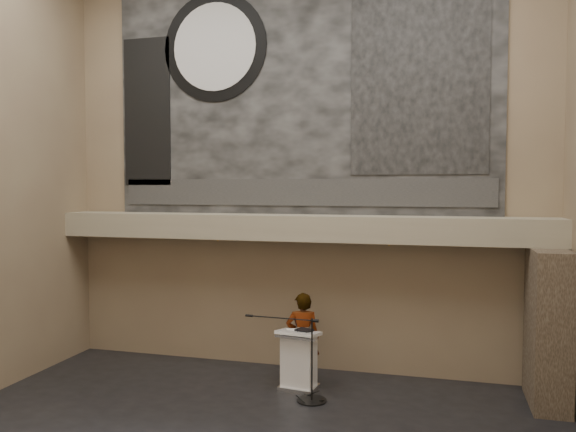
% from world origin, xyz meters
% --- Properties ---
extents(wall_back, '(10.00, 0.02, 8.50)m').
position_xyz_m(wall_back, '(0.00, 4.00, 4.25)').
color(wall_back, '#77624C').
rests_on(wall_back, floor).
extents(wall_front, '(10.00, 0.02, 8.50)m').
position_xyz_m(wall_front, '(0.00, -4.00, 4.25)').
color(wall_front, '#77624C').
rests_on(wall_front, floor).
extents(soffit, '(10.00, 0.80, 0.50)m').
position_xyz_m(soffit, '(0.00, 3.60, 2.95)').
color(soffit, gray).
rests_on(soffit, wall_back).
extents(sprinkler_left, '(0.04, 0.04, 0.06)m').
position_xyz_m(sprinkler_left, '(-1.60, 3.55, 2.67)').
color(sprinkler_left, '#B2893D').
rests_on(sprinkler_left, soffit).
extents(sprinkler_right, '(0.04, 0.04, 0.06)m').
position_xyz_m(sprinkler_right, '(1.90, 3.55, 2.67)').
color(sprinkler_right, '#B2893D').
rests_on(sprinkler_right, soffit).
extents(banner, '(8.00, 0.05, 5.00)m').
position_xyz_m(banner, '(0.00, 3.97, 5.70)').
color(banner, black).
rests_on(banner, wall_back).
extents(banner_text_strip, '(7.76, 0.02, 0.55)m').
position_xyz_m(banner_text_strip, '(0.00, 3.93, 3.65)').
color(banner_text_strip, '#2B2B2B').
rests_on(banner_text_strip, banner).
extents(banner_clock_rim, '(2.30, 0.02, 2.30)m').
position_xyz_m(banner_clock_rim, '(-1.80, 3.93, 6.70)').
color(banner_clock_rim, black).
rests_on(banner_clock_rim, banner).
extents(banner_clock_face, '(1.84, 0.02, 1.84)m').
position_xyz_m(banner_clock_face, '(-1.80, 3.91, 6.70)').
color(banner_clock_face, silver).
rests_on(banner_clock_face, banner).
extents(banner_building_print, '(2.60, 0.02, 3.60)m').
position_xyz_m(banner_building_print, '(2.40, 3.93, 5.80)').
color(banner_building_print, black).
rests_on(banner_building_print, banner).
extents(banner_brick_print, '(1.10, 0.02, 3.20)m').
position_xyz_m(banner_brick_print, '(-3.40, 3.93, 5.40)').
color(banner_brick_print, black).
rests_on(banner_brick_print, banner).
extents(stone_pier, '(0.60, 1.40, 2.70)m').
position_xyz_m(stone_pier, '(4.65, 3.15, 1.35)').
color(stone_pier, '#3D3125').
rests_on(stone_pier, floor).
extents(lectern, '(0.82, 0.63, 1.14)m').
position_xyz_m(lectern, '(0.34, 2.72, 0.55)').
color(lectern, silver).
rests_on(lectern, floor).
extents(binder, '(0.35, 0.32, 0.04)m').
position_xyz_m(binder, '(0.44, 2.73, 1.12)').
color(binder, black).
rests_on(binder, lectern).
extents(papers, '(0.27, 0.31, 0.00)m').
position_xyz_m(papers, '(0.21, 2.73, 1.10)').
color(papers, white).
rests_on(papers, lectern).
extents(speaker_person, '(0.72, 0.56, 1.75)m').
position_xyz_m(speaker_person, '(0.33, 3.05, 0.88)').
color(speaker_person, silver).
rests_on(speaker_person, floor).
extents(mic_stand, '(1.51, 0.52, 1.47)m').
position_xyz_m(mic_stand, '(0.65, 2.23, 0.22)').
color(mic_stand, black).
rests_on(mic_stand, floor).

